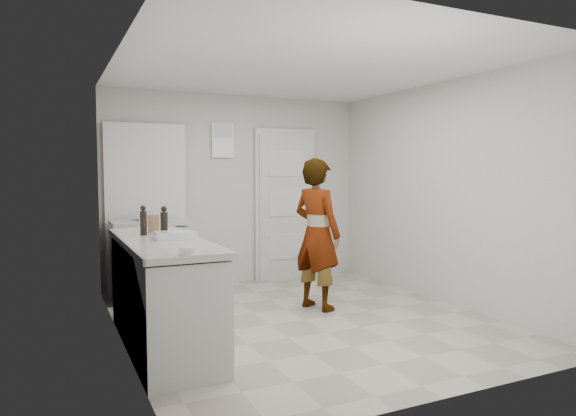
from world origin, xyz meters
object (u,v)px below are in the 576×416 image
cake_mix_box (154,224)px  egg_bowl (189,251)px  spice_jar (156,228)px  oil_cruet_a (164,221)px  oil_cruet_b (143,221)px  person (317,234)px  baking_dish (175,235)px

cake_mix_box → egg_bowl: cake_mix_box is taller
spice_jar → cake_mix_box: bearing=160.0°
oil_cruet_a → oil_cruet_b: 0.18m
spice_jar → egg_bowl: 1.38m
person → baking_dish: 1.76m
person → egg_bowl: size_ratio=12.29×
person → oil_cruet_a: person is taller
spice_jar → egg_bowl: (-0.05, -1.38, -0.01)m
cake_mix_box → oil_cruet_b: size_ratio=0.63×
oil_cruet_a → oil_cruet_b: (-0.18, 0.01, 0.01)m
oil_cruet_a → oil_cruet_b: size_ratio=0.96×
cake_mix_box → oil_cruet_a: (0.06, -0.18, 0.04)m
spice_jar → person: bearing=1.8°
spice_jar → oil_cruet_b: (-0.14, -0.17, 0.09)m
spice_jar → baking_dish: bearing=-83.2°
oil_cruet_b → egg_bowl: bearing=-85.6°
baking_dish → egg_bowl: baking_dish is taller
egg_bowl → spice_jar: bearing=88.1°
person → oil_cruet_b: 1.89m
cake_mix_box → oil_cruet_b: bearing=-105.4°
spice_jar → baking_dish: size_ratio=0.23×
oil_cruet_a → cake_mix_box: bearing=107.1°
oil_cruet_b → baking_dish: 0.41m
person → baking_dish: person is taller
oil_cruet_b → person: bearing=6.7°
cake_mix_box → oil_cruet_b: 0.22m
oil_cruet_b → egg_bowl: size_ratio=2.00×
cake_mix_box → oil_cruet_b: oil_cruet_b is taller
egg_bowl → baking_dish: bearing=82.9°
cake_mix_box → person: bearing=21.7°
person → spice_jar: size_ratio=20.85×
person → spice_jar: 1.73m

